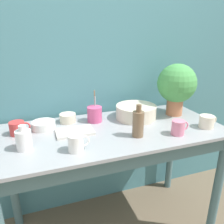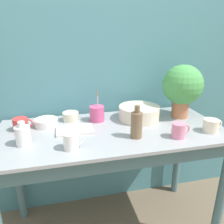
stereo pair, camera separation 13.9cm
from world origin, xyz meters
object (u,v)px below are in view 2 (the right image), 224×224
at_px(bowl_wash_large, 139,113).
at_px(bottle_short, 23,135).
at_px(potted_plant, 182,87).
at_px(bottle_tall, 137,124).
at_px(mug_pink, 179,130).
at_px(tray_board, 75,130).
at_px(utensil_cup, 97,113).
at_px(mug_white, 72,141).
at_px(bowl_small_enamel_white, 46,122).
at_px(mug_cream, 211,126).
at_px(mug_red, 21,124).
at_px(bowl_small_cream, 71,116).

distance_m(bowl_wash_large, bottle_short, 0.80).
bearing_deg(potted_plant, bottle_tall, -149.37).
height_order(mug_pink, tray_board, mug_pink).
xyz_separation_m(utensil_cup, tray_board, (-0.17, -0.15, -0.05)).
xyz_separation_m(mug_white, utensil_cup, (0.20, 0.37, 0.01)).
bearing_deg(mug_pink, utensil_cup, 138.70).
bearing_deg(bowl_small_enamel_white, bowl_wash_large, -2.22).
distance_m(bottle_short, mug_white, 0.28).
height_order(mug_cream, mug_white, mug_white).
bearing_deg(bottle_short, mug_pink, -7.38).
bearing_deg(mug_pink, bottle_short, 172.62).
xyz_separation_m(bowl_small_enamel_white, tray_board, (0.18, -0.13, -0.02)).
bearing_deg(mug_white, bowl_wash_large, 33.50).
height_order(mug_cream, utensil_cup, utensil_cup).
relative_size(bottle_short, bowl_small_enamel_white, 0.91).
distance_m(mug_red, bowl_small_cream, 0.34).
distance_m(bowl_wash_large, mug_red, 0.81).
relative_size(mug_pink, bowl_small_enamel_white, 0.76).
xyz_separation_m(bowl_wash_large, bowl_small_enamel_white, (-0.65, 0.03, -0.02)).
bearing_deg(utensil_cup, tray_board, -139.17).
height_order(mug_red, tray_board, mug_red).
xyz_separation_m(bottle_tall, bowl_small_cream, (-0.37, 0.37, -0.05)).
xyz_separation_m(potted_plant, bowl_small_enamel_white, (-0.97, 0.05, -0.21)).
bearing_deg(bottle_short, mug_cream, -4.40).
bearing_deg(mug_red, potted_plant, -0.66).
relative_size(potted_plant, mug_red, 3.13).
distance_m(potted_plant, bottle_short, 1.11).
xyz_separation_m(mug_pink, tray_board, (-0.60, 0.23, -0.04)).
bearing_deg(bottle_short, potted_plant, 10.51).
relative_size(mug_cream, bowl_small_cream, 1.14).
height_order(bottle_short, utensil_cup, utensil_cup).
bearing_deg(mug_cream, tray_board, 166.46).
bearing_deg(mug_white, potted_plant, 20.78).
bearing_deg(bowl_small_cream, tray_board, -86.22).
height_order(mug_cream, bowl_small_cream, mug_cream).
bearing_deg(bottle_tall, tray_board, 154.08).
bearing_deg(bowl_small_enamel_white, bottle_tall, -29.65).
bearing_deg(bowl_small_cream, bottle_short, -131.66).
relative_size(bowl_small_enamel_white, bowl_small_cream, 1.34).
relative_size(potted_plant, bowl_small_enamel_white, 2.55).
height_order(bottle_tall, bowl_small_enamel_white, bottle_tall).
bearing_deg(bottle_short, bowl_small_cream, 48.34).
bearing_deg(bottle_tall, bottle_short, 175.03).
bearing_deg(mug_cream, mug_pink, -173.39).
xyz_separation_m(mug_pink, mug_white, (-0.63, 0.01, 0.00)).
bearing_deg(mug_cream, mug_red, 165.72).
distance_m(mug_pink, bowl_small_enamel_white, 0.86).
xyz_separation_m(mug_red, bowl_small_enamel_white, (0.15, 0.04, -0.02)).
bearing_deg(utensil_cup, bowl_small_enamel_white, -177.61).
bearing_deg(bowl_wash_large, mug_pink, -69.25).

